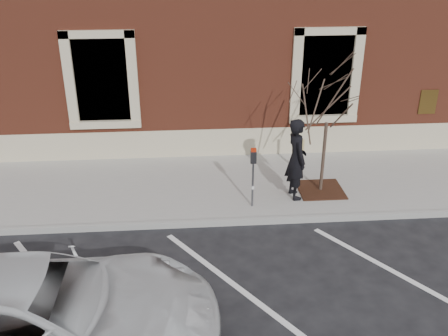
{
  "coord_description": "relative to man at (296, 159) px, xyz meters",
  "views": [
    {
      "loc": [
        -0.79,
        -9.55,
        5.84
      ],
      "look_at": [
        0.0,
        0.6,
        1.1
      ],
      "focal_mm": 40.0,
      "sensor_mm": 36.0,
      "label": 1
    }
  ],
  "objects": [
    {
      "name": "ground",
      "position": [
        -1.72,
        -0.91,
        -1.13
      ],
      "size": [
        120.0,
        120.0,
        0.0
      ],
      "primitive_type": "plane",
      "color": "#28282B",
      "rests_on": "ground"
    },
    {
      "name": "sidewalk_near",
      "position": [
        -1.72,
        0.84,
        -1.06
      ],
      "size": [
        40.0,
        3.5,
        0.15
      ],
      "primitive_type": "cube",
      "color": "#A7A39C",
      "rests_on": "ground"
    },
    {
      "name": "curb_near",
      "position": [
        -1.72,
        -0.96,
        -1.06
      ],
      "size": [
        40.0,
        0.12,
        0.15
      ],
      "primitive_type": "cube",
      "color": "#9E9E99",
      "rests_on": "ground"
    },
    {
      "name": "parking_stripes",
      "position": [
        -1.72,
        -3.11,
        -1.13
      ],
      "size": [
        28.0,
        4.4,
        0.01
      ],
      "primitive_type": null,
      "color": "silver",
      "rests_on": "ground"
    },
    {
      "name": "man",
      "position": [
        0.0,
        0.0,
        0.0
      ],
      "size": [
        0.57,
        0.78,
        1.96
      ],
      "primitive_type": "imported",
      "rotation": [
        0.0,
        0.0,
        1.72
      ],
      "color": "black",
      "rests_on": "sidewalk_near"
    },
    {
      "name": "parking_meter",
      "position": [
        -1.07,
        -0.4,
        0.02
      ],
      "size": [
        0.13,
        0.1,
        1.44
      ],
      "rotation": [
        0.0,
        0.0,
        -0.26
      ],
      "color": "#595B60",
      "rests_on": "sidewalk_near"
    },
    {
      "name": "tree_grate",
      "position": [
        0.72,
        0.26,
        -0.97
      ],
      "size": [
        1.09,
        1.09,
        0.03
      ],
      "primitive_type": "cube",
      "color": "#422215",
      "rests_on": "sidewalk_near"
    },
    {
      "name": "sapling",
      "position": [
        0.72,
        0.26,
        1.26
      ],
      "size": [
        1.92,
        1.92,
        3.2
      ],
      "color": "#4E3A2F",
      "rests_on": "sidewalk_near"
    },
    {
      "name": "white_truck",
      "position": [
        -4.85,
        -4.53,
        -0.37
      ],
      "size": [
        5.52,
        2.56,
        1.53
      ],
      "primitive_type": "imported",
      "rotation": [
        0.0,
        0.0,
        1.57
      ],
      "color": "silver",
      "rests_on": "ground"
    }
  ]
}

